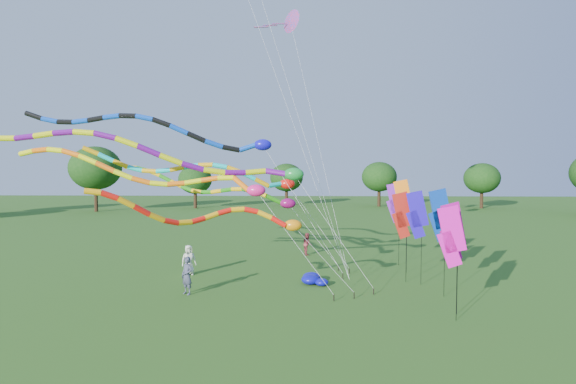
{
  "coord_description": "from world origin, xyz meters",
  "views": [
    {
      "loc": [
        0.24,
        -20.43,
        6.08
      ],
      "look_at": [
        -0.65,
        3.98,
        4.8
      ],
      "focal_mm": 30.0,
      "sensor_mm": 36.0,
      "label": 1
    }
  ],
  "objects_px": {
    "tube_kite_red": "(225,217)",
    "tube_kite_orange": "(167,176)",
    "person_b": "(187,276)",
    "person_a": "(189,260)",
    "person_c": "(307,244)",
    "blue_nylon_heap": "(318,278)"
  },
  "relations": [
    {
      "from": "tube_kite_orange",
      "to": "person_b",
      "type": "bearing_deg",
      "value": 34.02
    },
    {
      "from": "person_b",
      "to": "tube_kite_red",
      "type": "bearing_deg",
      "value": -12.97
    },
    {
      "from": "tube_kite_orange",
      "to": "person_b",
      "type": "distance_m",
      "value": 4.85
    },
    {
      "from": "person_a",
      "to": "person_c",
      "type": "xyz_separation_m",
      "value": [
        6.7,
        6.41,
        -0.08
      ]
    },
    {
      "from": "tube_kite_orange",
      "to": "tube_kite_red",
      "type": "bearing_deg",
      "value": -33.46
    },
    {
      "from": "person_b",
      "to": "person_c",
      "type": "height_order",
      "value": "person_b"
    },
    {
      "from": "blue_nylon_heap",
      "to": "person_b",
      "type": "height_order",
      "value": "person_b"
    },
    {
      "from": "tube_kite_red",
      "to": "tube_kite_orange",
      "type": "xyz_separation_m",
      "value": [
        -3.1,
        2.34,
        1.65
      ]
    },
    {
      "from": "tube_kite_red",
      "to": "person_b",
      "type": "height_order",
      "value": "tube_kite_red"
    },
    {
      "from": "tube_kite_red",
      "to": "person_a",
      "type": "height_order",
      "value": "tube_kite_red"
    },
    {
      "from": "blue_nylon_heap",
      "to": "person_b",
      "type": "xyz_separation_m",
      "value": [
        -6.28,
        -2.58,
        0.67
      ]
    },
    {
      "from": "tube_kite_orange",
      "to": "person_a",
      "type": "xyz_separation_m",
      "value": [
        -0.16,
        4.58,
        -4.83
      ]
    },
    {
      "from": "tube_kite_red",
      "to": "person_b",
      "type": "xyz_separation_m",
      "value": [
        -2.33,
        2.79,
        -3.12
      ]
    },
    {
      "from": "tube_kite_orange",
      "to": "person_b",
      "type": "height_order",
      "value": "tube_kite_orange"
    },
    {
      "from": "tube_kite_orange",
      "to": "person_a",
      "type": "bearing_deg",
      "value": 95.6
    },
    {
      "from": "person_a",
      "to": "person_c",
      "type": "bearing_deg",
      "value": 14.63
    },
    {
      "from": "tube_kite_orange",
      "to": "person_a",
      "type": "relative_size",
      "value": 8.63
    },
    {
      "from": "tube_kite_red",
      "to": "person_b",
      "type": "relative_size",
      "value": 5.6
    },
    {
      "from": "person_a",
      "to": "person_c",
      "type": "height_order",
      "value": "person_a"
    },
    {
      "from": "person_b",
      "to": "person_c",
      "type": "xyz_separation_m",
      "value": [
        5.78,
        10.54,
        -0.14
      ]
    },
    {
      "from": "tube_kite_red",
      "to": "person_c",
      "type": "bearing_deg",
      "value": 52.37
    },
    {
      "from": "tube_kite_orange",
      "to": "person_c",
      "type": "height_order",
      "value": "tube_kite_orange"
    }
  ]
}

